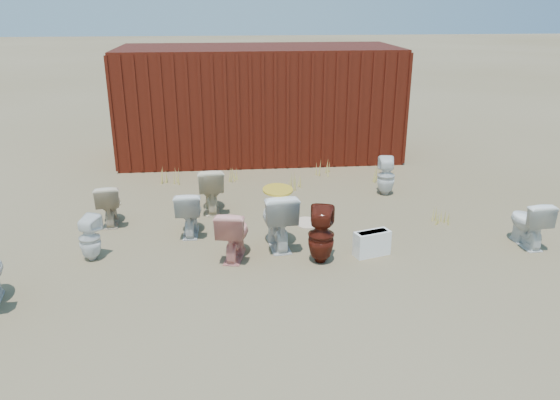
{
  "coord_description": "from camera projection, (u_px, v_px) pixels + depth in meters",
  "views": [
    {
      "loc": [
        -0.76,
        -6.96,
        3.34
      ],
      "look_at": [
        0.0,
        0.6,
        0.55
      ],
      "focal_mm": 35.0,
      "sensor_mm": 36.0,
      "label": 1
    }
  ],
  "objects": [
    {
      "name": "toilet_front_e",
      "position": [
        528.0,
        222.0,
        7.81
      ],
      "size": [
        0.42,
        0.7,
        0.7
      ],
      "primitive_type": "imported",
      "rotation": [
        0.0,
        0.0,
        3.19
      ],
      "color": "white",
      "rests_on": "ground"
    },
    {
      "name": "loose_lid_far",
      "position": [
        109.0,
        203.0,
        9.49
      ],
      "size": [
        0.58,
        0.59,
        0.02
      ],
      "primitive_type": "ellipsoid",
      "rotation": [
        0.0,
        0.0,
        0.76
      ],
      "color": "#C8B991",
      "rests_on": "ground"
    },
    {
      "name": "toilet_back_yellowlid",
      "position": [
        278.0,
        219.0,
        7.75
      ],
      "size": [
        0.54,
        0.87,
        0.84
      ],
      "primitive_type": "imported",
      "rotation": [
        0.0,
        0.0,
        3.23
      ],
      "color": "white",
      "rests_on": "ground"
    },
    {
      "name": "toilet_back_beige_left",
      "position": [
        109.0,
        204.0,
        8.56
      ],
      "size": [
        0.45,
        0.7,
        0.67
      ],
      "primitive_type": "imported",
      "rotation": [
        0.0,
        0.0,
        3.27
      ],
      "color": "beige",
      "rests_on": "ground"
    },
    {
      "name": "weed_clump_a",
      "position": [
        170.0,
        175.0,
        10.55
      ],
      "size": [
        0.36,
        0.36,
        0.31
      ],
      "primitive_type": "cone",
      "color": "gold",
      "rests_on": "ground"
    },
    {
      "name": "loose_tank",
      "position": [
        372.0,
        243.0,
        7.54
      ],
      "size": [
        0.54,
        0.34,
        0.35
      ],
      "primitive_type": "cube",
      "rotation": [
        0.0,
        0.0,
        0.29
      ],
      "color": "white",
      "rests_on": "ground"
    },
    {
      "name": "toilet_front_c",
      "position": [
        189.0,
        212.0,
        8.19
      ],
      "size": [
        0.4,
        0.69,
        0.7
      ],
      "primitive_type": "imported",
      "rotation": [
        0.0,
        0.0,
        3.12
      ],
      "color": "silver",
      "rests_on": "ground"
    },
    {
      "name": "toilet_front_pink",
      "position": [
        234.0,
        233.0,
        7.42
      ],
      "size": [
        0.54,
        0.77,
        0.71
      ],
      "primitive_type": "imported",
      "rotation": [
        0.0,
        0.0,
        2.93
      ],
      "color": "#E79085",
      "rests_on": "ground"
    },
    {
      "name": "weed_clump_c",
      "position": [
        383.0,
        173.0,
        10.63
      ],
      "size": [
        0.36,
        0.36,
        0.32
      ],
      "primitive_type": "cone",
      "color": "gold",
      "rests_on": "ground"
    },
    {
      "name": "weed_clump_d",
      "position": [
        235.0,
        173.0,
        10.7
      ],
      "size": [
        0.3,
        0.3,
        0.28
      ],
      "primitive_type": "cone",
      "color": "gold",
      "rests_on": "ground"
    },
    {
      "name": "weed_clump_f",
      "position": [
        442.0,
        216.0,
        8.67
      ],
      "size": [
        0.28,
        0.28,
        0.22
      ],
      "primitive_type": "cone",
      "color": "gold",
      "rests_on": "ground"
    },
    {
      "name": "shipping_container",
      "position": [
        259.0,
        102.0,
        12.16
      ],
      "size": [
        6.0,
        2.4,
        2.4
      ],
      "primitive_type": "cube",
      "color": "#45150B",
      "rests_on": "ground"
    },
    {
      "name": "toilet_front_maroon",
      "position": [
        321.0,
        235.0,
        7.28
      ],
      "size": [
        0.43,
        0.43,
        0.78
      ],
      "primitive_type": "imported",
      "rotation": [
        0.0,
        0.0,
        2.89
      ],
      "color": "#52180E",
      "rests_on": "ground"
    },
    {
      "name": "weed_clump_b",
      "position": [
        295.0,
        182.0,
        10.21
      ],
      "size": [
        0.32,
        0.32,
        0.29
      ],
      "primitive_type": "cone",
      "color": "gold",
      "rests_on": "ground"
    },
    {
      "name": "toilet_back_e",
      "position": [
        386.0,
        176.0,
        9.86
      ],
      "size": [
        0.36,
        0.36,
        0.7
      ],
      "primitive_type": "imported",
      "rotation": [
        0.0,
        0.0,
        2.99
      ],
      "color": "white",
      "rests_on": "ground"
    },
    {
      "name": "toilet_back_a",
      "position": [
        90.0,
        238.0,
        7.36
      ],
      "size": [
        0.37,
        0.38,
        0.63
      ],
      "primitive_type": "imported",
      "rotation": [
        0.0,
        0.0,
        2.75
      ],
      "color": "white",
      "rests_on": "ground"
    },
    {
      "name": "loose_lid_near",
      "position": [
        307.0,
        223.0,
        8.66
      ],
      "size": [
        0.38,
        0.5,
        0.02
      ],
      "primitive_type": "ellipsoid",
      "rotation": [
        0.0,
        0.0,
        -0.0
      ],
      "color": "beige",
      "rests_on": "ground"
    },
    {
      "name": "yellow_lid",
      "position": [
        278.0,
        190.0,
        7.6
      ],
      "size": [
        0.43,
        0.53,
        0.02
      ],
      "primitive_type": "ellipsoid",
      "color": "gold",
      "rests_on": "toilet_back_yellowlid"
    },
    {
      "name": "toilet_back_beige_right",
      "position": [
        211.0,
        189.0,
        9.08
      ],
      "size": [
        0.48,
        0.78,
        0.77
      ],
      "primitive_type": "imported",
      "rotation": [
        0.0,
        0.0,
        3.21
      ],
      "color": "beige",
      "rests_on": "ground"
    },
    {
      "name": "ground",
      "position": [
        284.0,
        251.0,
        7.72
      ],
      "size": [
        100.0,
        100.0,
        0.0
      ],
      "primitive_type": "plane",
      "color": "brown",
      "rests_on": "ground"
    },
    {
      "name": "weed_clump_e",
      "position": [
        322.0,
        167.0,
        11.04
      ],
      "size": [
        0.34,
        0.34,
        0.33
      ],
      "primitive_type": "cone",
      "color": "gold",
      "rests_on": "ground"
    }
  ]
}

